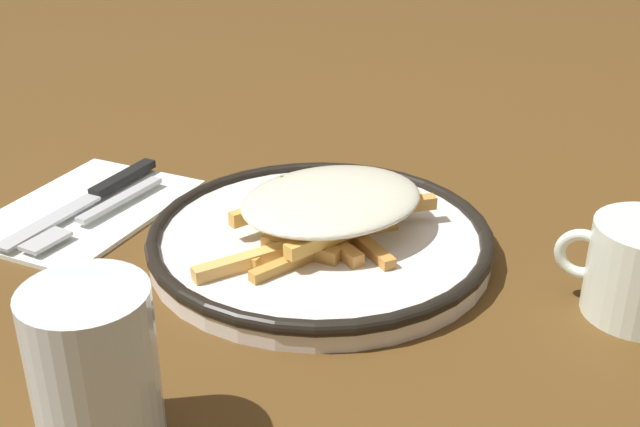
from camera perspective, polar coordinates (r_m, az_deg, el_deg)
ground_plane at (r=0.71m, az=0.00°, el=-2.80°), size 2.60×2.60×0.00m
plate at (r=0.70m, az=0.00°, el=-1.85°), size 0.30×0.30×0.03m
fries_heap at (r=0.69m, az=0.57°, el=0.42°), size 0.20×0.23×0.04m
napkin at (r=0.81m, az=-16.40°, el=0.39°), size 0.15×0.21×0.01m
fork at (r=0.79m, az=-15.50°, el=0.13°), size 0.03×0.18×0.01m
knife at (r=0.82m, az=-15.60°, el=1.37°), size 0.03×0.21×0.01m
water_glass at (r=0.50m, az=-15.71°, el=-10.77°), size 0.08×0.08×0.11m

